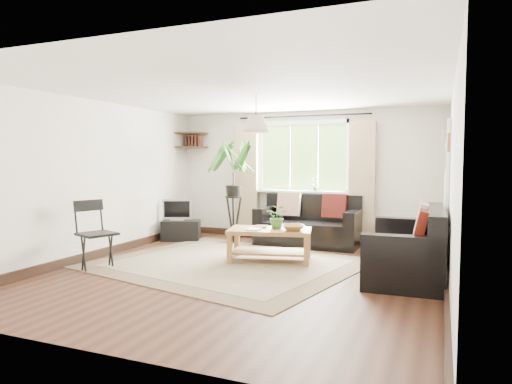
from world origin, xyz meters
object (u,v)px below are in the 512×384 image
at_px(sofa_right, 405,244).
at_px(folding_chair, 97,235).
at_px(sofa_back, 308,221).
at_px(tv_stand, 181,230).
at_px(palm_stand, 234,192).
at_px(coffee_table, 270,245).

xyz_separation_m(sofa_right, folding_chair, (-3.94, -1.17, 0.04)).
height_order(sofa_back, tv_stand, sofa_back).
xyz_separation_m(sofa_back, tv_stand, (-2.33, -0.43, -0.23)).
bearing_deg(tv_stand, sofa_right, -39.12).
bearing_deg(tv_stand, palm_stand, -15.49).
relative_size(sofa_back, sofa_right, 0.98).
height_order(palm_stand, folding_chair, palm_stand).
distance_m(sofa_back, coffee_table, 1.52).
distance_m(coffee_table, palm_stand, 1.79).
bearing_deg(tv_stand, sofa_back, -11.91).
xyz_separation_m(sofa_right, coffee_table, (-1.91, 0.16, -0.18)).
bearing_deg(folding_chair, sofa_right, -52.82).
height_order(sofa_right, folding_chair, folding_chair).
relative_size(tv_stand, folding_chair, 0.74).
xyz_separation_m(tv_stand, folding_chair, (0.15, -2.40, 0.28)).
height_order(sofa_right, palm_stand, palm_stand).
relative_size(palm_stand, folding_chair, 1.95).
relative_size(sofa_back, palm_stand, 0.97).
bearing_deg(folding_chair, coffee_table, -36.18).
distance_m(tv_stand, palm_stand, 1.27).
bearing_deg(palm_stand, sofa_back, 13.20).
bearing_deg(sofa_back, coffee_table, -95.61).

